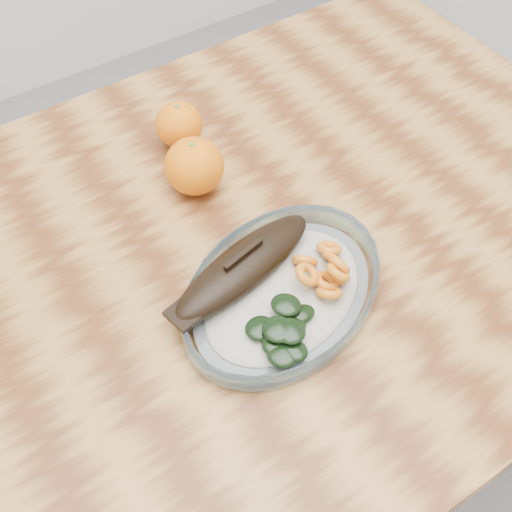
# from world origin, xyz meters

# --- Properties ---
(ground) EXTENTS (3.00, 3.00, 0.00)m
(ground) POSITION_xyz_m (0.00, 0.00, 0.00)
(ground) COLOR slate
(ground) RESTS_ON ground
(dining_table) EXTENTS (1.20, 0.80, 0.75)m
(dining_table) POSITION_xyz_m (0.00, 0.00, 0.65)
(dining_table) COLOR #5B2F15
(dining_table) RESTS_ON ground
(plated_meal) EXTENTS (0.64, 0.64, 0.08)m
(plated_meal) POSITION_xyz_m (0.00, -0.10, 0.77)
(plated_meal) COLOR white
(plated_meal) RESTS_ON dining_table
(orange_left) EXTENTS (0.07, 0.07, 0.07)m
(orange_left) POSITION_xyz_m (0.04, 0.21, 0.78)
(orange_left) COLOR orange
(orange_left) RESTS_ON dining_table
(orange_right) EXTENTS (0.08, 0.08, 0.08)m
(orange_right) POSITION_xyz_m (0.01, 0.12, 0.79)
(orange_right) COLOR orange
(orange_right) RESTS_ON dining_table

